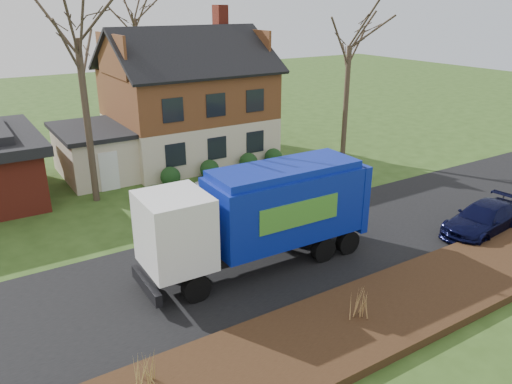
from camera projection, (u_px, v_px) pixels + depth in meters
ground at (293, 249)px, 20.32m from camera, size 120.00×120.00×0.00m
road at (293, 249)px, 20.32m from camera, size 80.00×7.00×0.02m
mulch_verge at (391, 309)px, 16.08m from camera, size 80.00×3.50×0.30m
main_house at (180, 96)px, 30.61m from camera, size 12.95×8.95×9.26m
garbage_truck at (263, 211)px, 18.37m from camera, size 8.94×2.54×3.81m
silver_sedan at (221, 197)px, 23.91m from camera, size 4.32×2.97×1.35m
navy_wagon at (483, 219)px, 21.49m from camera, size 4.72×2.34×1.32m
tree_front_west at (74, 11)px, 22.10m from camera, size 3.69×3.69×10.98m
tree_front_east at (351, 26)px, 29.50m from camera, size 3.59×3.59×9.96m
tree_back at (133, 3)px, 35.95m from camera, size 3.56×3.56×11.26m
grass_clump_west at (145, 369)px, 12.48m from camera, size 0.38×0.31×1.01m
grass_clump_mid at (359, 303)px, 15.15m from camera, size 0.39×0.32×1.09m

